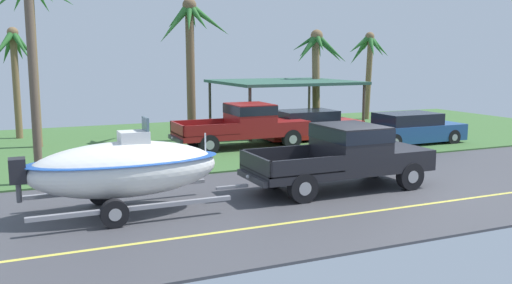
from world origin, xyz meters
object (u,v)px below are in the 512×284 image
parked_sedan_near (410,129)px  pickup_truck_towing (349,153)px  carport_awning (284,83)px  palm_tree_near_right (190,38)px  utility_pole (31,44)px  parked_pickup_background (249,123)px  palm_tree_near_left (317,56)px  parked_sedan_far (310,126)px  palm_tree_far_left (368,54)px  boat_on_trailer (124,169)px  palm_tree_far_right (13,57)px  palm_tree_mid (31,15)px

parked_sedan_near → pickup_truck_towing: bearing=-140.5°
carport_awning → palm_tree_near_right: bearing=-164.8°
carport_awning → palm_tree_near_right: (-5.35, -1.46, 2.15)m
utility_pole → parked_pickup_background: bearing=23.5°
pickup_truck_towing → parked_sedan_near: size_ratio=1.21×
parked_sedan_near → palm_tree_near_left: bearing=93.7°
parked_sedan_far → palm_tree_near_left: palm_tree_near_left is taller
carport_awning → palm_tree_far_left: palm_tree_far_left is taller
parked_pickup_background → pickup_truck_towing: bearing=-90.8°
boat_on_trailer → palm_tree_near_right: 12.04m
boat_on_trailer → carport_awning: (10.27, 11.88, 1.34)m
palm_tree_far_left → palm_tree_far_right: bearing=179.7°
palm_tree_near_right → parked_pickup_background: bearing=-59.5°
palm_tree_near_left → palm_tree_near_right: 8.40m
pickup_truck_towing → palm_tree_far_left: bearing=53.4°
parked_pickup_background → utility_pole: (-8.36, -3.63, 3.14)m
palm_tree_far_right → palm_tree_near_right: bearing=-27.9°
parked_pickup_background → palm_tree_near_left: 8.74m
carport_awning → palm_tree_near_left: 3.15m
palm_tree_near_left → utility_pole: utility_pole is taller
pickup_truck_towing → palm_tree_near_right: (-1.53, 10.42, 3.57)m
boat_on_trailer → palm_tree_far_right: 14.64m
palm_tree_mid → parked_pickup_background: bearing=-23.4°
boat_on_trailer → parked_sedan_far: 13.00m
carport_awning → palm_tree_far_right: size_ratio=1.28×
pickup_truck_towing → parked_sedan_near: 8.95m
pickup_truck_towing → carport_awning: (3.82, 11.88, 1.42)m
palm_tree_mid → utility_pole: 7.22m
pickup_truck_towing → palm_tree_near_right: 11.12m
parked_sedan_near → palm_tree_mid: size_ratio=0.64×
palm_tree_far_right → utility_pole: size_ratio=0.64×
utility_pole → palm_tree_far_left: bearing=28.3°
palm_tree_near_left → palm_tree_far_right: size_ratio=1.02×
parked_sedan_near → parked_pickup_background: bearing=164.0°
palm_tree_near_right → palm_tree_far_left: size_ratio=1.21×
carport_awning → palm_tree_far_right: bearing=169.4°
palm_tree_far_right → palm_tree_far_left: bearing=-0.3°
parked_pickup_background → boat_on_trailer: bearing=-130.6°
palm_tree_far_left → palm_tree_far_right: palm_tree_far_left is taller
parked_sedan_near → utility_pole: (-15.16, -1.68, 3.50)m
boat_on_trailer → palm_tree_far_right: palm_tree_far_right is taller
pickup_truck_towing → utility_pole: utility_pole is taller
palm_tree_mid → palm_tree_far_left: palm_tree_mid is taller
palm_tree_mid → utility_pole: size_ratio=0.90×
boat_on_trailer → utility_pole: 5.36m
parked_sedan_near → palm_tree_far_left: (3.60, 8.43, 3.22)m
palm_tree_far_left → utility_pole: size_ratio=0.65×
parked_sedan_near → utility_pole: size_ratio=0.57×
palm_tree_far_left → palm_tree_far_right: size_ratio=1.02×
palm_tree_near_left → parked_pickup_background: bearing=-139.8°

